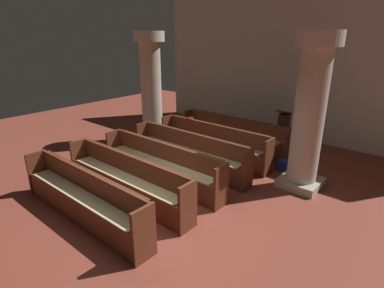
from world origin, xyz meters
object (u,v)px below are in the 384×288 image
object	(u,v)px
lectern	(283,130)
pew_row_2	(189,151)
pew_row_3	(160,163)
pillar_aisle_side	(310,111)
pew_row_5	(82,195)
hymn_book	(190,118)
pillar_far_side	(151,85)
pew_row_1	(212,141)
pew_row_0	(232,132)
kneeler_box_blue	(285,166)
pew_row_4	(126,177)

from	to	relation	value
lectern	pew_row_2	bearing A→B (deg)	-106.65
pew_row_3	pillar_aisle_side	size ratio (longest dim) A/B	1.03
pew_row_5	hymn_book	size ratio (longest dim) A/B	16.04
pew_row_2	pillar_far_side	xyz separation A→B (m)	(-2.47, 1.08, 1.23)
pillar_far_side	pew_row_1	bearing A→B (deg)	-2.25
pew_row_0	pew_row_2	size ratio (longest dim) A/B	1.00
pillar_aisle_side	pillar_far_side	size ratio (longest dim) A/B	1.00
pew_row_1	lectern	xyz separation A→B (m)	(0.98, 2.30, -0.04)
pew_row_0	pillar_aisle_side	world-z (taller)	pillar_aisle_side
hymn_book	kneeler_box_blue	bearing A→B (deg)	6.86
pew_row_1	lectern	distance (m)	2.51
lectern	kneeler_box_blue	xyz separation A→B (m)	(0.91, -1.76, -0.33)
pew_row_3	lectern	bearing A→B (deg)	77.03
pillar_far_side	hymn_book	distance (m)	1.70
pew_row_2	lectern	distance (m)	3.43
hymn_book	pew_row_4	bearing A→B (deg)	-72.87
pew_row_0	pew_row_1	bearing A→B (deg)	-90.00
pew_row_3	kneeler_box_blue	size ratio (longest dim) A/B	8.68
pew_row_5	pew_row_0	bearing A→B (deg)	90.00
pew_row_1	pew_row_3	size ratio (longest dim) A/B	1.00
pew_row_3	pillar_far_side	distance (m)	3.44
pew_row_0	pew_row_2	bearing A→B (deg)	-90.00
kneeler_box_blue	pew_row_4	bearing A→B (deg)	-118.54
pew_row_2	pillar_far_side	bearing A→B (deg)	156.41
pew_row_3	pillar_aisle_side	bearing A→B (deg)	37.11
kneeler_box_blue	pew_row_5	bearing A→B (deg)	-113.00
pew_row_2	lectern	xyz separation A→B (m)	(0.98, 3.28, -0.04)
pew_row_1	hymn_book	world-z (taller)	hymn_book
pillar_aisle_side	kneeler_box_blue	xyz separation A→B (m)	(-0.62, 0.60, -1.61)
lectern	kneeler_box_blue	distance (m)	2.01
pew_row_2	pew_row_5	bearing A→B (deg)	-90.00
pillar_aisle_side	kneeler_box_blue	size ratio (longest dim) A/B	8.40
pew_row_2	pew_row_3	distance (m)	0.98
pew_row_4	pillar_far_side	bearing A→B (deg)	129.08
pillar_far_side	lectern	distance (m)	4.29
pew_row_2	pew_row_4	distance (m)	1.96
pillar_far_side	pew_row_5	bearing A→B (deg)	-58.45
pew_row_5	lectern	xyz separation A→B (m)	(0.98, 6.22, -0.04)
pew_row_3	pillar_far_side	size ratio (longest dim) A/B	1.03
pew_row_3	hymn_book	xyz separation A→B (m)	(-0.97, 2.16, 0.43)
pew_row_4	lectern	distance (m)	5.34
pew_row_5	pillar_far_side	xyz separation A→B (m)	(-2.47, 4.02, 1.23)
pew_row_2	lectern	size ratio (longest dim) A/B	3.16
pew_row_2	pillar_aisle_side	size ratio (longest dim) A/B	1.03
pew_row_0	pew_row_2	xyz separation A→B (m)	(0.00, -1.96, 0.00)
pew_row_5	hymn_book	xyz separation A→B (m)	(-0.97, 4.12, 0.43)
lectern	hymn_book	bearing A→B (deg)	-132.75
pew_row_0	pillar_far_side	distance (m)	2.89
pew_row_0	pew_row_3	distance (m)	2.94
pew_row_0	pew_row_5	distance (m)	4.90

